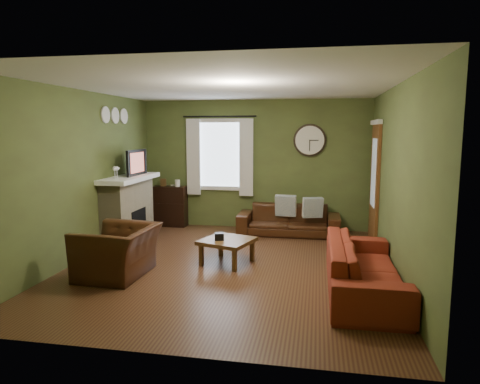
% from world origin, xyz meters
% --- Properties ---
extents(floor, '(4.60, 5.20, 0.00)m').
position_xyz_m(floor, '(0.00, 0.00, 0.00)').
color(floor, '#472A18').
rests_on(floor, ground).
extents(ceiling, '(4.60, 5.20, 0.00)m').
position_xyz_m(ceiling, '(0.00, 0.00, 2.60)').
color(ceiling, white).
rests_on(ceiling, ground).
extents(wall_left, '(0.00, 5.20, 2.60)m').
position_xyz_m(wall_left, '(-2.30, 0.00, 1.30)').
color(wall_left, '#4C5A2B').
rests_on(wall_left, ground).
extents(wall_right, '(0.00, 5.20, 2.60)m').
position_xyz_m(wall_right, '(2.30, 0.00, 1.30)').
color(wall_right, '#4C5A2B').
rests_on(wall_right, ground).
extents(wall_back, '(4.60, 0.00, 2.60)m').
position_xyz_m(wall_back, '(0.00, 2.60, 1.30)').
color(wall_back, '#4C5A2B').
rests_on(wall_back, ground).
extents(wall_front, '(4.60, 0.00, 2.60)m').
position_xyz_m(wall_front, '(0.00, -2.60, 1.30)').
color(wall_front, '#4C5A2B').
rests_on(wall_front, ground).
extents(fireplace, '(0.40, 1.40, 1.10)m').
position_xyz_m(fireplace, '(-2.10, 1.15, 0.55)').
color(fireplace, tan).
rests_on(fireplace, floor).
extents(firebox, '(0.04, 0.60, 0.55)m').
position_xyz_m(firebox, '(-1.91, 1.15, 0.30)').
color(firebox, black).
rests_on(firebox, fireplace).
extents(mantel, '(0.58, 1.60, 0.08)m').
position_xyz_m(mantel, '(-2.07, 1.15, 1.14)').
color(mantel, white).
rests_on(mantel, fireplace).
extents(tv, '(0.08, 0.60, 0.35)m').
position_xyz_m(tv, '(-2.05, 1.30, 1.35)').
color(tv, black).
rests_on(tv, mantel).
extents(tv_screen, '(0.02, 0.62, 0.36)m').
position_xyz_m(tv_screen, '(-1.97, 1.30, 1.41)').
color(tv_screen, '#994C3F').
rests_on(tv_screen, mantel).
extents(medallion_left, '(0.28, 0.28, 0.03)m').
position_xyz_m(medallion_left, '(-2.28, 0.80, 2.25)').
color(medallion_left, white).
rests_on(medallion_left, wall_left).
extents(medallion_mid, '(0.28, 0.28, 0.03)m').
position_xyz_m(medallion_mid, '(-2.28, 1.15, 2.25)').
color(medallion_mid, white).
rests_on(medallion_mid, wall_left).
extents(medallion_right, '(0.28, 0.28, 0.03)m').
position_xyz_m(medallion_right, '(-2.28, 1.50, 2.25)').
color(medallion_right, white).
rests_on(medallion_right, wall_left).
extents(window_pane, '(1.00, 0.02, 1.30)m').
position_xyz_m(window_pane, '(-0.70, 2.58, 1.50)').
color(window_pane, silver).
rests_on(window_pane, wall_back).
extents(curtain_rod, '(0.03, 0.03, 1.50)m').
position_xyz_m(curtain_rod, '(-0.70, 2.48, 2.27)').
color(curtain_rod, black).
rests_on(curtain_rod, wall_back).
extents(curtain_left, '(0.28, 0.04, 1.55)m').
position_xyz_m(curtain_left, '(-1.25, 2.48, 1.45)').
color(curtain_left, silver).
rests_on(curtain_left, wall_back).
extents(curtain_right, '(0.28, 0.04, 1.55)m').
position_xyz_m(curtain_right, '(-0.15, 2.48, 1.45)').
color(curtain_right, silver).
rests_on(curtain_right, wall_back).
extents(wall_clock, '(0.64, 0.06, 0.64)m').
position_xyz_m(wall_clock, '(1.10, 2.55, 1.80)').
color(wall_clock, white).
rests_on(wall_clock, wall_back).
extents(door, '(0.05, 0.90, 2.10)m').
position_xyz_m(door, '(2.27, 1.85, 1.05)').
color(door, brown).
rests_on(door, floor).
extents(bookshelf, '(0.71, 0.30, 0.84)m').
position_xyz_m(bookshelf, '(-1.76, 2.43, 0.42)').
color(bookshelf, black).
rests_on(bookshelf, floor).
extents(book, '(0.21, 0.24, 0.02)m').
position_xyz_m(book, '(-1.79, 2.57, 0.96)').
color(book, '#55391B').
rests_on(book, bookshelf).
extents(sofa_brown, '(1.94, 0.76, 0.57)m').
position_xyz_m(sofa_brown, '(0.74, 2.13, 0.28)').
color(sofa_brown, '#32190C').
rests_on(sofa_brown, floor).
extents(pillow_left, '(0.39, 0.21, 0.38)m').
position_xyz_m(pillow_left, '(1.19, 2.06, 0.55)').
color(pillow_left, '#95A1A5').
rests_on(pillow_left, sofa_brown).
extents(pillow_right, '(0.41, 0.17, 0.40)m').
position_xyz_m(pillow_right, '(0.68, 2.18, 0.55)').
color(pillow_right, '#95A1A5').
rests_on(pillow_right, sofa_brown).
extents(sofa_red, '(0.85, 2.18, 0.64)m').
position_xyz_m(sofa_red, '(1.85, -0.72, 0.32)').
color(sofa_red, maroon).
rests_on(sofa_red, floor).
extents(armchair, '(0.95, 1.08, 0.68)m').
position_xyz_m(armchair, '(-1.40, -0.70, 0.34)').
color(armchair, '#32190C').
rests_on(armchair, floor).
extents(coffee_table, '(0.88, 0.88, 0.37)m').
position_xyz_m(coffee_table, '(-0.04, 0.11, 0.19)').
color(coffee_table, '#55391B').
rests_on(coffee_table, floor).
extents(tissue_box, '(0.16, 0.16, 0.10)m').
position_xyz_m(tissue_box, '(-0.15, 0.05, 0.40)').
color(tissue_box, black).
rests_on(tissue_box, coffee_table).
extents(wine_glass_a, '(0.07, 0.07, 0.21)m').
position_xyz_m(wine_glass_a, '(-2.05, 0.59, 1.29)').
color(wine_glass_a, white).
rests_on(wine_glass_a, mantel).
extents(wine_glass_b, '(0.07, 0.07, 0.21)m').
position_xyz_m(wine_glass_b, '(-2.05, 0.67, 1.28)').
color(wine_glass_b, white).
rests_on(wine_glass_b, mantel).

